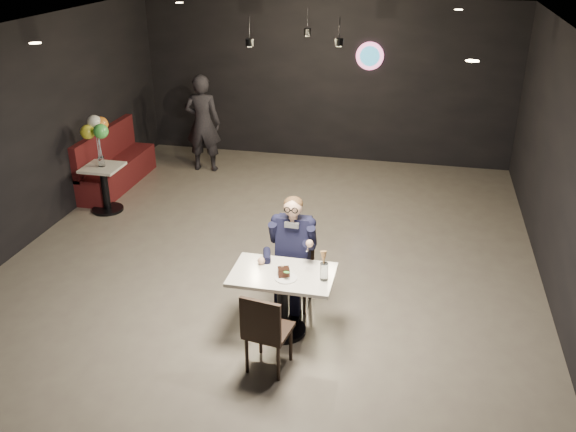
% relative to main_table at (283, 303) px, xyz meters
% --- Properties ---
extents(floor, '(9.00, 9.00, 0.00)m').
position_rel_main_table_xyz_m(floor, '(-0.51, 1.31, -0.38)').
color(floor, slate).
rests_on(floor, ground).
extents(wall_sign, '(0.50, 0.06, 0.50)m').
position_rel_main_table_xyz_m(wall_sign, '(0.29, 5.78, 1.62)').
color(wall_sign, pink).
rests_on(wall_sign, floor).
extents(pendant_lights, '(1.40, 1.20, 0.36)m').
position_rel_main_table_xyz_m(pendant_lights, '(-0.51, 3.31, 2.51)').
color(pendant_lights, black).
rests_on(pendant_lights, floor).
extents(main_table, '(1.10, 0.70, 0.75)m').
position_rel_main_table_xyz_m(main_table, '(0.00, 0.00, 0.00)').
color(main_table, white).
rests_on(main_table, floor).
extents(chair_far, '(0.42, 0.46, 0.92)m').
position_rel_main_table_xyz_m(chair_far, '(0.00, 0.55, 0.09)').
color(chair_far, black).
rests_on(chair_far, floor).
extents(chair_near, '(0.49, 0.52, 0.92)m').
position_rel_main_table_xyz_m(chair_near, '(0.00, -0.61, 0.09)').
color(chair_near, black).
rests_on(chair_near, floor).
extents(seated_man, '(0.60, 0.80, 1.44)m').
position_rel_main_table_xyz_m(seated_man, '(0.00, 0.55, 0.34)').
color(seated_man, black).
rests_on(seated_man, floor).
extents(dessert_plate, '(0.24, 0.24, 0.01)m').
position_rel_main_table_xyz_m(dessert_plate, '(0.06, -0.10, 0.38)').
color(dessert_plate, white).
rests_on(dessert_plate, main_table).
extents(cake_slice, '(0.14, 0.13, 0.08)m').
position_rel_main_table_xyz_m(cake_slice, '(0.03, -0.07, 0.43)').
color(cake_slice, black).
rests_on(cake_slice, dessert_plate).
extents(mint_leaf, '(0.07, 0.04, 0.01)m').
position_rel_main_table_xyz_m(mint_leaf, '(0.07, -0.13, 0.47)').
color(mint_leaf, green).
rests_on(mint_leaf, cake_slice).
extents(sundae_glass, '(0.09, 0.09, 0.19)m').
position_rel_main_table_xyz_m(sundae_glass, '(0.45, -0.04, 0.47)').
color(sundae_glass, silver).
rests_on(sundae_glass, main_table).
extents(wafer_cone, '(0.09, 0.09, 0.14)m').
position_rel_main_table_xyz_m(wafer_cone, '(0.44, -0.03, 0.63)').
color(wafer_cone, tan).
rests_on(wafer_cone, sundae_glass).
extents(booth_bench, '(0.50, 2.01, 1.00)m').
position_rel_main_table_xyz_m(booth_bench, '(-3.76, 3.55, 0.13)').
color(booth_bench, '#420F0E').
rests_on(booth_bench, floor).
extents(side_table, '(0.56, 0.56, 0.71)m').
position_rel_main_table_xyz_m(side_table, '(-3.46, 2.55, -0.02)').
color(side_table, white).
rests_on(side_table, floor).
extents(balloon_vase, '(0.10, 0.10, 0.15)m').
position_rel_main_table_xyz_m(balloon_vase, '(-3.46, 2.55, 0.45)').
color(balloon_vase, silver).
rests_on(balloon_vase, side_table).
extents(balloon_bunch, '(0.41, 0.41, 0.67)m').
position_rel_main_table_xyz_m(balloon_bunch, '(-3.46, 2.55, 0.86)').
color(balloon_bunch, yellow).
rests_on(balloon_bunch, balloon_vase).
extents(passerby, '(0.68, 0.48, 1.77)m').
position_rel_main_table_xyz_m(passerby, '(-2.56, 4.65, 0.51)').
color(passerby, black).
rests_on(passerby, floor).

